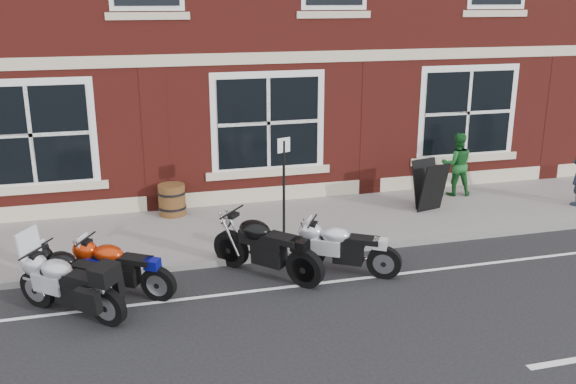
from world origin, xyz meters
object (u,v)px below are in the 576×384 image
at_px(moto_sport_red, 120,266).
at_px(pedestrian_right, 457,164).
at_px(moto_sport_silver, 344,246).
at_px(parking_sign, 284,181).
at_px(moto_sport_black, 73,272).
at_px(barrel_planter, 172,200).
at_px(a_board_sign, 429,185).
at_px(moto_touring_silver, 69,282).
at_px(moto_naked_black, 266,244).

distance_m(moto_sport_red, pedestrian_right, 8.48).
height_order(moto_sport_red, moto_sport_silver, moto_sport_silver).
xyz_separation_m(moto_sport_silver, parking_sign, (-0.64, 1.68, 0.77)).
relative_size(moto_sport_black, barrel_planter, 2.22).
bearing_deg(pedestrian_right, parking_sign, 33.53).
relative_size(moto_sport_black, pedestrian_right, 1.00).
bearing_deg(moto_sport_black, moto_sport_silver, -53.09).
distance_m(moto_sport_black, a_board_sign, 7.81).
bearing_deg(parking_sign, a_board_sign, -8.22).
xyz_separation_m(moto_sport_red, parking_sign, (3.16, 1.53, 0.78)).
bearing_deg(moto_touring_silver, moto_sport_black, 36.63).
xyz_separation_m(moto_touring_silver, moto_sport_silver, (4.56, 0.37, -0.04)).
bearing_deg(pedestrian_right, barrel_planter, 11.62).
distance_m(pedestrian_right, parking_sign, 4.99).
bearing_deg(moto_sport_black, moto_naked_black, -49.40).
relative_size(moto_naked_black, pedestrian_right, 1.19).
height_order(pedestrian_right, a_board_sign, pedestrian_right).
bearing_deg(moto_sport_silver, moto_sport_black, 120.93).
distance_m(moto_sport_black, moto_sport_silver, 4.52).
relative_size(a_board_sign, parking_sign, 0.55).
distance_m(moto_touring_silver, barrel_planter, 4.43).
relative_size(barrel_planter, parking_sign, 0.34).
relative_size(moto_sport_silver, moto_naked_black, 0.96).
height_order(moto_touring_silver, barrel_planter, moto_touring_silver).
bearing_deg(moto_naked_black, pedestrian_right, -11.50).
height_order(moto_sport_red, parking_sign, parking_sign).
bearing_deg(barrel_planter, moto_sport_red, -108.48).
bearing_deg(moto_touring_silver, barrel_planter, 15.28).
xyz_separation_m(moto_sport_black, pedestrian_right, (8.57, 3.20, 0.40)).
distance_m(moto_touring_silver, parking_sign, 4.48).
bearing_deg(barrel_planter, moto_sport_silver, -53.92).
bearing_deg(moto_naked_black, moto_touring_silver, 149.47).
height_order(moto_touring_silver, moto_sport_red, moto_touring_silver).
height_order(moto_touring_silver, moto_sport_black, moto_touring_silver).
bearing_deg(moto_sport_silver, moto_touring_silver, 127.44).
relative_size(pedestrian_right, barrel_planter, 2.22).
height_order(moto_naked_black, parking_sign, parking_sign).
distance_m(moto_touring_silver, pedestrian_right, 9.39).
height_order(moto_touring_silver, parking_sign, parking_sign).
distance_m(moto_sport_black, barrel_planter, 3.95).
xyz_separation_m(moto_touring_silver, barrel_planter, (1.92, 3.99, -0.08)).
bearing_deg(moto_touring_silver, moto_sport_red, -14.49).
bearing_deg(moto_naked_black, a_board_sign, -13.44).
xyz_separation_m(moto_touring_silver, a_board_sign, (7.48, 2.88, 0.13)).
xyz_separation_m(moto_sport_red, moto_naked_black, (2.45, 0.09, 0.08)).
bearing_deg(a_board_sign, moto_naked_black, -167.38).
relative_size(moto_sport_red, barrel_planter, 2.47).
xyz_separation_m(pedestrian_right, barrel_planter, (-6.69, 0.27, -0.41)).
bearing_deg(moto_sport_black, moto_touring_silver, -145.52).
bearing_deg(moto_sport_red, barrel_planter, 15.13).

